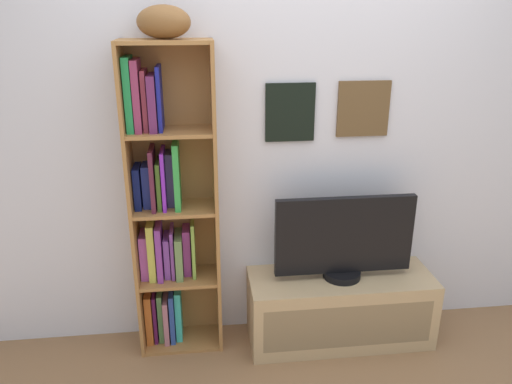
{
  "coord_description": "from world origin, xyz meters",
  "views": [
    {
      "loc": [
        -0.46,
        -1.59,
        1.91
      ],
      "look_at": [
        -0.17,
        0.85,
        1.0
      ],
      "focal_mm": 34.68,
      "sensor_mm": 36.0,
      "label": 1
    }
  ],
  "objects": [
    {
      "name": "television",
      "position": [
        0.35,
        0.9,
        0.67
      ],
      "size": [
        0.8,
        0.22,
        0.5
      ],
      "color": "black",
      "rests_on": "tv_stand"
    },
    {
      "name": "bookshelf",
      "position": [
        -0.65,
        1.0,
        0.85
      ],
      "size": [
        0.47,
        0.26,
        1.77
      ],
      "color": "#9D6B3B",
      "rests_on": "ground"
    },
    {
      "name": "back_wall",
      "position": [
        0.0,
        1.13,
        1.27
      ],
      "size": [
        4.8,
        0.08,
        2.53
      ],
      "color": "silver",
      "rests_on": "ground"
    },
    {
      "name": "tv_stand",
      "position": [
        0.35,
        0.9,
        0.21
      ],
      "size": [
        1.09,
        0.4,
        0.42
      ],
      "color": "tan",
      "rests_on": "ground"
    },
    {
      "name": "football",
      "position": [
        -0.6,
        0.97,
        1.85
      ],
      "size": [
        0.32,
        0.25,
        0.16
      ],
      "primitive_type": "ellipsoid",
      "rotation": [
        0.0,
        0.0,
        -0.37
      ],
      "color": "brown",
      "rests_on": "bookshelf"
    }
  ]
}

